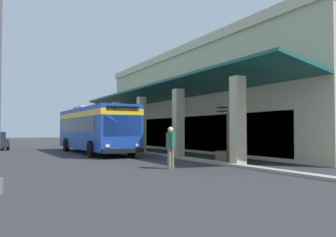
# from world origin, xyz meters

# --- Properties ---
(ground) EXTENTS (120.00, 120.00, 0.00)m
(ground) POSITION_xyz_m (0.00, 8.00, 0.00)
(ground) COLOR #2D2D30
(curb_strip) EXTENTS (33.89, 0.50, 0.12)m
(curb_strip) POSITION_xyz_m (-1.73, 2.91, 0.06)
(curb_strip) COLOR #9E998E
(curb_strip) RESTS_ON ground
(plaza_building) EXTENTS (28.54, 16.07, 8.01)m
(plaza_building) POSITION_xyz_m (-1.73, 12.54, 4.01)
(plaza_building) COLOR #C6B793
(plaza_building) RESTS_ON ground
(transit_bus) EXTENTS (11.25, 2.95, 3.34)m
(transit_bus) POSITION_xyz_m (-1.91, -0.16, 1.85)
(transit_bus) COLOR #193D9E
(transit_bus) RESTS_ON ground
(pedestrian) EXTENTS (0.68, 0.38, 1.74)m
(pedestrian) POSITION_xyz_m (9.40, -0.06, 0.99)
(pedestrian) COLOR #726651
(pedestrian) RESTS_ON ground
(potted_palm) EXTENTS (1.89, 1.52, 2.87)m
(potted_palm) POSITION_xyz_m (7.27, 4.50, 0.59)
(potted_palm) COLOR brown
(potted_palm) RESTS_ON ground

